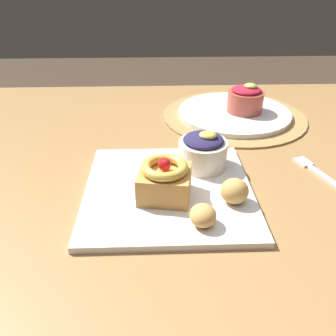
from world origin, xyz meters
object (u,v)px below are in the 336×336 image
Objects in this scene: fritter_middle at (234,191)px; back_plate at (234,113)px; front_plate at (168,190)px; back_ramekin at (246,99)px; cake_slice at (165,180)px; fritter_front at (203,215)px; berry_ramekin at (203,151)px; fork at (315,170)px.

fritter_middle reaches higher than back_plate.
front_plate is 0.40m from back_ramekin.
front_plate is at bearing -121.94° from back_ramekin.
front_plate is 0.05m from cake_slice.
back_plate is at bearing 61.59° from front_plate.
cake_slice is 0.10m from fritter_front.
back_plate is at bearing 66.62° from berry_ramekin.
fritter_front is (0.06, -0.08, -0.02)m from cake_slice.
back_ramekin is (0.11, 0.39, 0.02)m from fritter_middle.
back_ramekin reaches higher than front_plate.
fritter_middle is at bearing 43.52° from fritter_front.
fritter_middle is (0.11, -0.02, -0.01)m from cake_slice.
fritter_middle reaches higher than fork.
front_plate is at bearing -133.57° from berry_ramekin.
berry_ramekin is at bearing 83.28° from fritter_front.
back_plate is 3.20× the size of back_ramekin.
back_ramekin reaches higher than fritter_middle.
cake_slice is at bearing -105.84° from front_plate.
fritter_front is 0.30m from fork.
berry_ramekin is 0.23m from fork.
front_plate is at bearing -118.41° from back_plate.
cake_slice is 0.12m from berry_ramekin.
cake_slice is 2.07× the size of fritter_middle.
fritter_front is at bearing 105.91° from fork.
fritter_middle is at bearing -23.62° from front_plate.
fork is (0.30, 0.09, -0.04)m from cake_slice.
back_ramekin is (0.22, 0.37, 0.01)m from cake_slice.
front_plate is at bearing 156.38° from fritter_middle.
berry_ramekin is at bearing 69.42° from fork.
cake_slice reaches higher than fritter_middle.
berry_ramekin reaches higher than front_plate.
back_ramekin reaches higher than cake_slice.
cake_slice is 0.33× the size of back_plate.
front_plate is 3.19× the size of back_ramekin.
fritter_middle reaches higher than fritter_front.
fritter_front is (-0.02, -0.17, -0.02)m from berry_ramekin.
cake_slice is at bearing 169.54° from fritter_middle.
fritter_middle is 0.16× the size of back_plate.
berry_ramekin is 0.30m from back_ramekin.
fritter_middle reaches higher than front_plate.
back_plate is at bearing 78.46° from fritter_middle.
front_plate is at bearing 115.24° from fritter_front.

